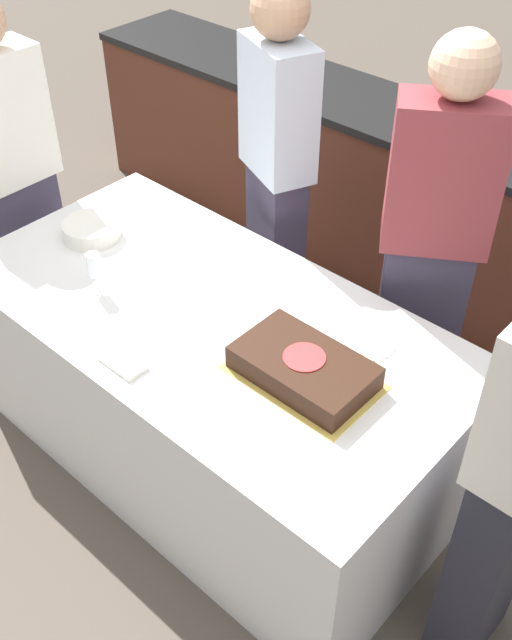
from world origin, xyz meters
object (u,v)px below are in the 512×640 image
(person_cutting_cake, at_px, (431,249))
(person_standing_back, at_px, (277,177))
(plate_stack, at_px, (92,230))
(cake, at_px, (304,368))
(wine_glass, at_px, (94,267))
(person_seated_left, at_px, (13,178))

(person_cutting_cake, height_order, person_standing_back, person_standing_back)
(person_cutting_cake, bearing_deg, plate_stack, -2.23)
(cake, relative_size, person_standing_back, 0.28)
(wine_glass, distance_m, person_standing_back, 0.91)
(wine_glass, height_order, person_standing_back, person_standing_back)
(cake, xyz_separation_m, wine_glass, (-0.86, -0.16, 0.07))
(cake, bearing_deg, person_seated_left, 179.16)
(plate_stack, bearing_deg, person_seated_left, -176.84)
(person_standing_back, bearing_deg, cake, 158.53)
(wine_glass, distance_m, person_cutting_cake, 1.25)
(person_cutting_cake, distance_m, person_seated_left, 1.81)
(plate_stack, bearing_deg, person_cutting_cake, 30.61)
(person_seated_left, xyz_separation_m, person_standing_back, (0.90, 0.72, 0.05))
(cake, distance_m, person_cutting_cake, 0.75)
(wine_glass, xyz_separation_m, person_standing_back, (0.10, 0.90, 0.03))
(person_standing_back, bearing_deg, person_cutting_cake, -157.29)
(cake, relative_size, plate_stack, 2.09)
(wine_glass, bearing_deg, person_cutting_cake, 46.25)
(plate_stack, relative_size, person_standing_back, 0.14)
(cake, height_order, person_seated_left, person_seated_left)
(plate_stack, bearing_deg, wine_glass, -35.10)
(person_cutting_cake, distance_m, person_standing_back, 0.76)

